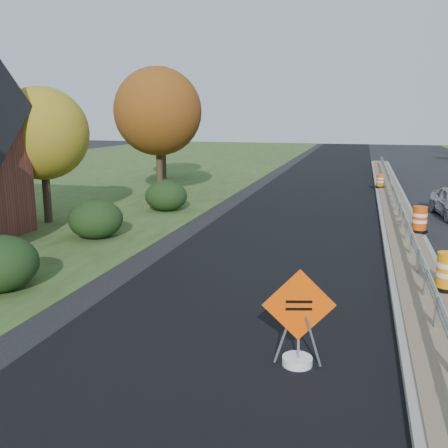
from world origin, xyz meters
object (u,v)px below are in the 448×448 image
(barrel_median_near, at_px, (447,272))
(barrel_median_far, at_px, (380,181))
(barrel_median_mid, at_px, (419,220))
(caution_sign, at_px, (298,341))

(barrel_median_near, relative_size, barrel_median_far, 1.22)
(barrel_median_mid, bearing_deg, barrel_median_near, -90.00)
(barrel_median_near, xyz_separation_m, barrel_median_far, (-1.10, 19.32, -0.08))
(caution_sign, relative_size, barrel_median_far, 2.34)
(barrel_median_mid, xyz_separation_m, barrel_median_far, (-1.10, 12.48, -0.09))
(barrel_median_mid, distance_m, barrel_median_far, 12.53)
(caution_sign, bearing_deg, barrel_median_mid, 59.22)
(caution_sign, distance_m, barrel_median_mid, 11.89)
(caution_sign, relative_size, barrel_median_near, 1.93)
(caution_sign, height_order, barrel_median_near, caution_sign)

